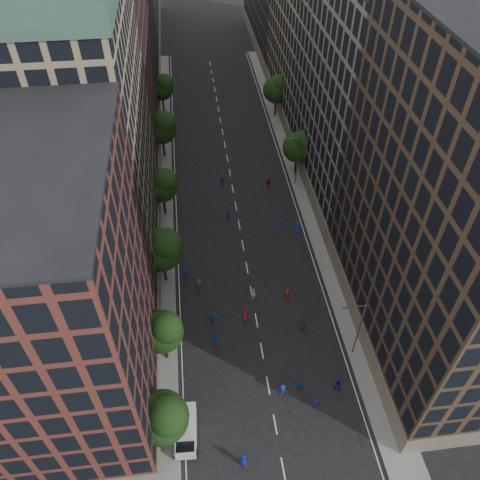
{
  "coord_description": "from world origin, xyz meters",
  "views": [
    {
      "loc": [
        -6.32,
        -16.62,
        48.21
      ],
      "look_at": [
        -0.54,
        30.59,
        2.0
      ],
      "focal_mm": 35.0,
      "sensor_mm": 36.0,
      "label": 1
    }
  ],
  "objects_px": {
    "streetlamp_near": "(358,327)",
    "skater_0": "(244,460)",
    "streetlamp_far": "(296,158)",
    "skater_2": "(337,384)",
    "skater_1": "(316,403)",
    "cargo_van": "(186,430)"
  },
  "relations": [
    {
      "from": "streetlamp_near",
      "to": "cargo_van",
      "type": "bearing_deg",
      "value": -159.01
    },
    {
      "from": "skater_2",
      "to": "streetlamp_near",
      "type": "bearing_deg",
      "value": -109.49
    },
    {
      "from": "skater_0",
      "to": "skater_1",
      "type": "height_order",
      "value": "skater_0"
    },
    {
      "from": "streetlamp_near",
      "to": "streetlamp_far",
      "type": "height_order",
      "value": "same"
    },
    {
      "from": "skater_0",
      "to": "skater_2",
      "type": "bearing_deg",
      "value": -172.48
    },
    {
      "from": "streetlamp_near",
      "to": "skater_2",
      "type": "height_order",
      "value": "streetlamp_near"
    },
    {
      "from": "cargo_van",
      "to": "skater_1",
      "type": "distance_m",
      "value": 13.98
    },
    {
      "from": "streetlamp_near",
      "to": "cargo_van",
      "type": "height_order",
      "value": "streetlamp_near"
    },
    {
      "from": "cargo_van",
      "to": "skater_1",
      "type": "bearing_deg",
      "value": 8.86
    },
    {
      "from": "cargo_van",
      "to": "skater_2",
      "type": "xyz_separation_m",
      "value": [
        16.72,
        3.23,
        -0.43
      ]
    },
    {
      "from": "skater_1",
      "to": "skater_2",
      "type": "relative_size",
      "value": 0.86
    },
    {
      "from": "skater_1",
      "to": "skater_2",
      "type": "xyz_separation_m",
      "value": [
        2.83,
        1.82,
        0.13
      ]
    },
    {
      "from": "streetlamp_far",
      "to": "skater_2",
      "type": "height_order",
      "value": "streetlamp_far"
    },
    {
      "from": "streetlamp_far",
      "to": "skater_0",
      "type": "xyz_separation_m",
      "value": [
        -14.18,
        -44.0,
        -4.31
      ]
    },
    {
      "from": "cargo_van",
      "to": "skater_0",
      "type": "xyz_separation_m",
      "value": [
        5.48,
        -3.45,
        -0.52
      ]
    },
    {
      "from": "streetlamp_near",
      "to": "skater_1",
      "type": "height_order",
      "value": "streetlamp_near"
    },
    {
      "from": "streetlamp_far",
      "to": "skater_2",
      "type": "distance_m",
      "value": 37.66
    },
    {
      "from": "skater_0",
      "to": "skater_2",
      "type": "xyz_separation_m",
      "value": [
        11.24,
        6.69,
        0.09
      ]
    },
    {
      "from": "skater_0",
      "to": "cargo_van",
      "type": "bearing_deg",
      "value": -55.45
    },
    {
      "from": "streetlamp_near",
      "to": "skater_0",
      "type": "distance_m",
      "value": 18.46
    },
    {
      "from": "cargo_van",
      "to": "skater_2",
      "type": "distance_m",
      "value": 17.04
    },
    {
      "from": "skater_2",
      "to": "streetlamp_far",
      "type": "bearing_deg",
      "value": -79.72
    }
  ]
}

